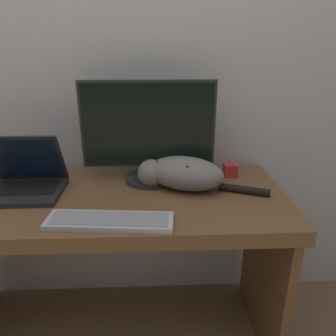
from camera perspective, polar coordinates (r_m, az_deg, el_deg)
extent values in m
cube|color=silver|center=(1.59, -10.30, 19.08)|extent=(6.40, 0.06, 2.60)
cube|color=brown|center=(1.38, -10.63, -5.87)|extent=(1.47, 0.61, 0.06)
cube|color=brown|center=(1.65, 16.38, -17.08)|extent=(0.04, 0.56, 0.70)
cylinder|color=#282828|center=(1.48, -3.25, -1.77)|extent=(0.22, 0.22, 0.02)
cylinder|color=#282828|center=(1.46, -3.28, -0.28)|extent=(0.04, 0.04, 0.06)
cube|color=#282828|center=(1.41, -3.46, 7.57)|extent=(0.57, 0.02, 0.37)
cube|color=black|center=(1.40, -3.46, 7.46)|extent=(0.55, 0.01, 0.35)
cube|color=#232326|center=(1.47, -23.64, -3.83)|extent=(0.30, 0.25, 0.02)
cube|color=black|center=(1.48, -23.51, -3.18)|extent=(0.25, 0.14, 0.00)
cube|color=#232326|center=(1.49, -23.44, 1.53)|extent=(0.30, 0.12, 0.23)
cube|color=black|center=(1.48, -23.49, 1.39)|extent=(0.27, 0.10, 0.20)
cube|color=#BCBCC1|center=(1.16, -10.10, -9.10)|extent=(0.45, 0.16, 0.02)
cube|color=#939397|center=(1.16, -10.14, -8.63)|extent=(0.41, 0.13, 0.00)
ellipsoid|color=gray|center=(1.38, 3.02, -0.92)|extent=(0.37, 0.29, 0.14)
ellipsoid|color=black|center=(1.36, 3.71, 0.48)|extent=(0.19, 0.18, 0.06)
sphere|color=gray|center=(1.40, -2.93, -0.89)|extent=(0.12, 0.12, 0.12)
cone|color=black|center=(1.40, -3.99, 1.10)|extent=(0.04, 0.04, 0.03)
cone|color=black|center=(1.38, -1.93, 0.85)|extent=(0.04, 0.04, 0.03)
cylinder|color=black|center=(1.39, 13.11, -3.70)|extent=(0.21, 0.11, 0.03)
cube|color=red|center=(1.54, 10.77, -0.32)|extent=(0.06, 0.06, 0.06)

